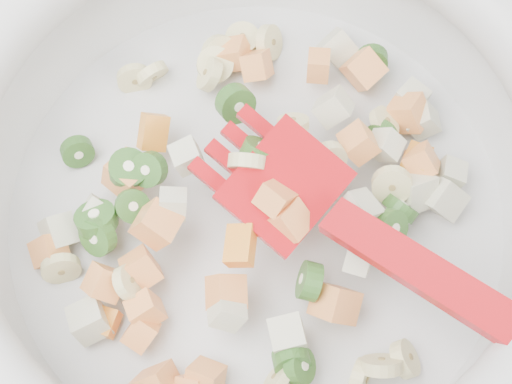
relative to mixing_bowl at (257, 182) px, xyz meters
The scene contains 1 object.
mixing_bowl is the anchor object (origin of this frame).
Camera 1 is at (-0.03, 1.27, 1.42)m, focal length 55.00 mm.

